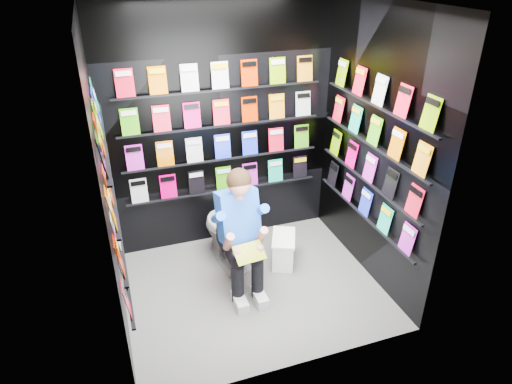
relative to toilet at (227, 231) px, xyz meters
name	(u,v)px	position (x,y,z in m)	size (l,w,h in m)	color
floor	(253,288)	(0.10, -0.53, -0.37)	(2.40, 2.40, 0.00)	slate
ceiling	(251,2)	(0.10, -0.53, 2.23)	(2.40, 2.40, 0.00)	white
wall_back	(221,129)	(0.10, 0.47, 0.93)	(2.40, 0.04, 2.60)	black
wall_front	(300,227)	(0.10, -1.53, 0.93)	(2.40, 0.04, 2.60)	black
wall_left	(105,189)	(-1.10, -0.53, 0.93)	(0.04, 2.00, 2.60)	black
wall_right	(375,150)	(1.30, -0.53, 0.93)	(0.04, 2.00, 2.60)	black
comics_back	(222,130)	(0.10, 0.44, 0.94)	(2.10, 0.06, 1.37)	#E8006F
comics_left	(109,188)	(-1.07, -0.53, 0.94)	(0.06, 1.70, 1.37)	#E8006F
comics_right	(372,150)	(1.27, -0.53, 0.94)	(0.06, 1.70, 1.37)	#E8006F
toilet	(227,231)	(0.00, 0.00, 0.00)	(0.42, 0.75, 0.73)	white
longbox	(283,251)	(0.54, -0.23, -0.22)	(0.21, 0.38, 0.29)	white
longbox_lid	(284,238)	(0.54, -0.23, -0.06)	(0.23, 0.40, 0.03)	white
reader	(237,216)	(0.00, -0.38, 0.39)	(0.50, 0.73, 1.35)	blue
held_comic	(249,253)	(0.00, -0.73, 0.21)	(0.27, 0.01, 0.19)	green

